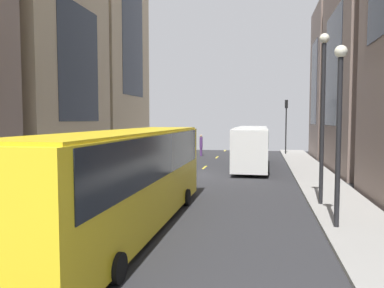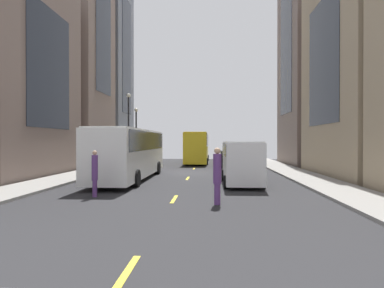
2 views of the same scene
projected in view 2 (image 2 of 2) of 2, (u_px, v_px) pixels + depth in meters
name	position (u px, v px, depth m)	size (l,w,h in m)	color
ground_plane	(191.00, 173.00, 27.44)	(43.47, 43.47, 0.00)	#28282B
sidewalk_west	(93.00, 171.00, 27.93)	(2.87, 44.00, 0.15)	gray
sidewalk_east	(294.00, 172.00, 26.95)	(2.87, 44.00, 0.15)	gray
lane_stripe_0	(126.00, 274.00, 6.48)	(0.16, 2.00, 0.01)	yellow
lane_stripe_1	(174.00, 199.00, 14.86)	(0.16, 2.00, 0.01)	yellow
lane_stripe_2	(188.00, 178.00, 23.25)	(0.16, 2.00, 0.01)	yellow
lane_stripe_3	(194.00, 169.00, 31.63)	(0.16, 2.00, 0.01)	yellow
lane_stripe_4	(198.00, 163.00, 40.02)	(0.16, 2.00, 0.01)	yellow
lane_stripe_5	(200.00, 159.00, 48.40)	(0.16, 2.00, 0.01)	yellow
building_west_2	(60.00, 7.00, 35.99)	(9.76, 8.82, 34.37)	#7A665B
building_west_3	(93.00, 57.00, 45.78)	(9.63, 8.24, 28.49)	slate
building_east_1	(376.00, 61.00, 24.53)	(7.68, 11.91, 17.08)	tan
building_east_2	(323.00, 51.00, 36.78)	(8.07, 9.88, 25.19)	#7A665B
city_bus_white	(131.00, 150.00, 22.59)	(2.81, 12.10, 3.35)	silver
streetcar_yellow	(197.00, 145.00, 40.81)	(2.70, 13.36, 3.59)	yellow
delivery_van_white	(241.00, 159.00, 20.04)	(2.25, 5.88, 2.58)	white
car_black_0	(229.00, 158.00, 33.41)	(1.87, 4.19, 1.62)	black
pedestrian_walking_far	(95.00, 172.00, 15.47)	(0.29, 0.29, 2.16)	#593372
pedestrian_crossing_mid	(217.00, 174.00, 13.58)	(0.34, 0.34, 2.33)	#593372
streetlamp_near	(136.00, 129.00, 39.88)	(0.44, 0.44, 6.42)	black
streetlamp_far	(129.00, 121.00, 36.21)	(0.44, 0.44, 7.66)	black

